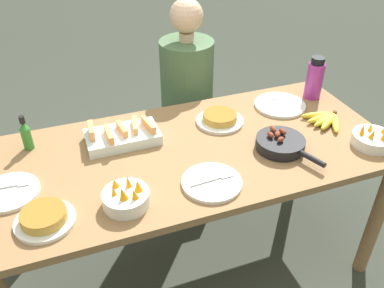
{
  "coord_description": "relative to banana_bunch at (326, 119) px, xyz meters",
  "views": [
    {
      "loc": [
        -0.51,
        -1.4,
        1.84
      ],
      "look_at": [
        0.0,
        0.0,
        0.8
      ],
      "focal_mm": 38.0,
      "sensor_mm": 36.0,
      "label": 1
    }
  ],
  "objects": [
    {
      "name": "ground_plane",
      "position": [
        -0.71,
        0.01,
        -0.79
      ],
      "size": [
        14.0,
        14.0,
        0.0
      ],
      "primitive_type": "plane",
      "color": "#383D33"
    },
    {
      "name": "fruit_bowl_citrus",
      "position": [
        0.08,
        -0.24,
        0.01
      ],
      "size": [
        0.19,
        0.19,
        0.11
      ],
      "color": "silver",
      "rests_on": "dining_table"
    },
    {
      "name": "dining_table",
      "position": [
        -0.71,
        0.01,
        -0.12
      ],
      "size": [
        1.83,
        0.83,
        0.77
      ],
      "color": "olive",
      "rests_on": "ground_plane"
    },
    {
      "name": "frittata_plate_center",
      "position": [
        -0.5,
        0.18,
        0.0
      ],
      "size": [
        0.24,
        0.24,
        0.05
      ],
      "color": "silver",
      "rests_on": "dining_table"
    },
    {
      "name": "skillet",
      "position": [
        -0.33,
        -0.12,
        0.01
      ],
      "size": [
        0.22,
        0.33,
        0.08
      ],
      "rotation": [
        0.0,
        0.0,
        5.07
      ],
      "color": "black",
      "rests_on": "dining_table"
    },
    {
      "name": "melon_tray",
      "position": [
        -0.99,
        0.18,
        0.01
      ],
      "size": [
        0.33,
        0.19,
        0.1
      ],
      "color": "silver",
      "rests_on": "dining_table"
    },
    {
      "name": "water_bottle",
      "position": [
        0.09,
        0.25,
        0.09
      ],
      "size": [
        0.09,
        0.09,
        0.23
      ],
      "color": "#992D89",
      "rests_on": "dining_table"
    },
    {
      "name": "empty_plate_far_left",
      "position": [
        -0.71,
        -0.24,
        -0.01
      ],
      "size": [
        0.25,
        0.25,
        0.02
      ],
      "color": "silver",
      "rests_on": "dining_table"
    },
    {
      "name": "empty_plate_near_front",
      "position": [
        -0.13,
        0.22,
        -0.01
      ],
      "size": [
        0.27,
        0.27,
        0.02
      ],
      "color": "silver",
      "rests_on": "dining_table"
    },
    {
      "name": "person_figure",
      "position": [
        -0.49,
        0.68,
        -0.27
      ],
      "size": [
        0.35,
        0.35,
        1.25
      ],
      "color": "black",
      "rests_on": "ground_plane"
    },
    {
      "name": "fruit_bowl_mango",
      "position": [
        -1.06,
        -0.24,
        0.02
      ],
      "size": [
        0.18,
        0.18,
        0.11
      ],
      "color": "silver",
      "rests_on": "dining_table"
    },
    {
      "name": "empty_plate_far_right",
      "position": [
        -1.48,
        -0.02,
        -0.01
      ],
      "size": [
        0.24,
        0.24,
        0.02
      ],
      "color": "silver",
      "rests_on": "dining_table"
    },
    {
      "name": "hot_sauce_bottle",
      "position": [
        -1.4,
        0.28,
        0.06
      ],
      "size": [
        0.04,
        0.04,
        0.17
      ],
      "color": "#337F2D",
      "rests_on": "dining_table"
    },
    {
      "name": "frittata_plate_side",
      "position": [
        -1.36,
        -0.23,
        0.01
      ],
      "size": [
        0.22,
        0.22,
        0.05
      ],
      "color": "silver",
      "rests_on": "dining_table"
    },
    {
      "name": "banana_bunch",
      "position": [
        0.0,
        0.0,
        0.0
      ],
      "size": [
        0.19,
        0.21,
        0.04
      ],
      "color": "yellow",
      "rests_on": "dining_table"
    }
  ]
}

